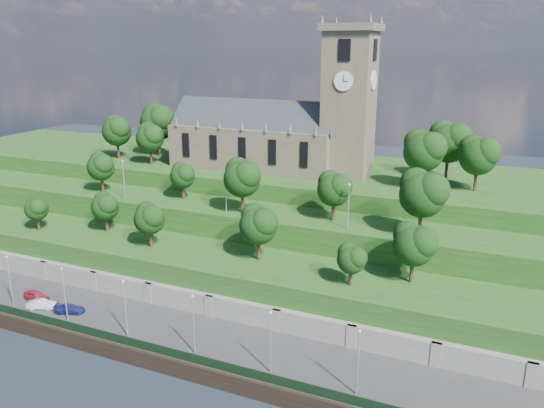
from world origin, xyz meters
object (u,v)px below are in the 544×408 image
at_px(car_right, 70,309).
at_px(church, 279,130).
at_px(car_left, 36,296).
at_px(car_middle, 41,304).

bearing_deg(car_right, church, -39.40).
bearing_deg(car_left, car_middle, -116.33).
distance_m(car_left, car_middle, 3.08).
height_order(church, car_right, church).
bearing_deg(car_middle, car_right, -105.04).
relative_size(church, car_right, 9.27).
relative_size(car_middle, car_right, 0.94).
distance_m(car_middle, car_right, 4.63).
distance_m(church, car_left, 50.06).
bearing_deg(car_middle, church, -46.12).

